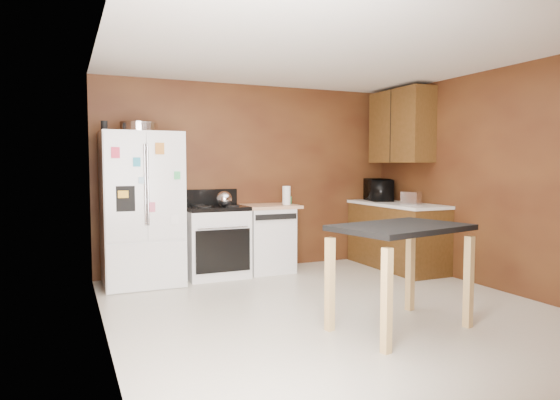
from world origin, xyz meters
TOP-DOWN VIEW (x-y plane):
  - floor at (0.00, 0.00)m, footprint 4.50×4.50m
  - ceiling at (0.00, 0.00)m, footprint 4.50×4.50m
  - wall_back at (0.00, 2.25)m, footprint 4.20×0.00m
  - wall_front at (0.00, -2.25)m, footprint 4.20×0.00m
  - wall_left at (-2.10, 0.00)m, footprint 0.00×4.50m
  - wall_right at (2.10, 0.00)m, footprint 0.00×4.50m
  - roasting_pan at (-1.57, 1.83)m, footprint 0.44×0.44m
  - pen_cup at (-1.96, 1.75)m, footprint 0.07×0.07m
  - kettle at (-0.56, 1.79)m, footprint 0.19×0.19m
  - paper_towel at (0.32, 1.86)m, footprint 0.13×0.13m
  - green_canister at (0.41, 2.00)m, footprint 0.10×0.10m
  - toaster at (1.76, 1.09)m, footprint 0.22×0.27m
  - microwave at (1.80, 1.89)m, footprint 0.47×0.59m
  - refrigerator at (-1.55, 1.86)m, footprint 0.90×0.80m
  - gas_range at (-0.64, 1.92)m, footprint 0.76×0.68m
  - dishwasher at (0.08, 1.95)m, footprint 0.78×0.63m
  - right_cabinets at (1.84, 1.48)m, footprint 0.63×1.58m
  - island at (0.24, -0.69)m, footprint 1.25×0.97m

SIDE VIEW (x-z plane):
  - floor at x=0.00m, z-range 0.00..0.00m
  - dishwasher at x=0.08m, z-range 0.01..0.90m
  - gas_range at x=-0.64m, z-range -0.09..1.01m
  - island at x=0.24m, z-range 0.30..1.21m
  - refrigerator at x=-1.55m, z-range 0.00..1.80m
  - right_cabinets at x=1.84m, z-range -0.32..2.13m
  - green_canister at x=0.41m, z-range 0.89..0.99m
  - toaster at x=1.76m, z-range 0.90..1.07m
  - kettle at x=-0.56m, z-range 0.90..1.09m
  - paper_towel at x=0.32m, z-range 0.89..1.14m
  - microwave at x=1.80m, z-range 0.90..1.19m
  - wall_back at x=0.00m, z-range -0.85..3.35m
  - wall_front at x=0.00m, z-range -0.85..3.35m
  - wall_left at x=-2.10m, z-range -1.00..3.50m
  - wall_right at x=2.10m, z-range -1.00..3.50m
  - pen_cup at x=-1.96m, z-range 1.80..1.91m
  - roasting_pan at x=-1.57m, z-range 1.80..1.91m
  - ceiling at x=0.00m, z-range 2.50..2.50m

